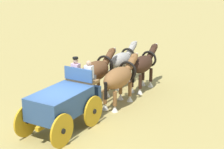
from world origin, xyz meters
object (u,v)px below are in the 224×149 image
object	(u,v)px
show_wagon	(63,102)
draft_horse_rear_off	(119,78)
draft_horse_rear_near	(96,72)
draft_horse_lead_off	(143,65)
draft_horse_lead_near	(122,62)

from	to	relation	value
show_wagon	draft_horse_rear_off	size ratio (longest dim) A/B	1.82
draft_horse_rear_near	draft_horse_lead_off	distance (m)	2.92
draft_horse_rear_off	draft_horse_lead_near	world-z (taller)	draft_horse_lead_near
show_wagon	draft_horse_lead_off	distance (m)	6.12
draft_horse_lead_off	draft_horse_lead_near	bearing A→B (deg)	72.97
draft_horse_lead_near	draft_horse_lead_off	xyz separation A→B (m)	(-0.38, -1.24, -0.00)
draft_horse_rear_off	draft_horse_lead_off	size ratio (longest dim) A/B	1.07
draft_horse_rear_off	draft_horse_lead_near	bearing A→B (deg)	9.37
show_wagon	draft_horse_rear_near	bearing A→B (deg)	-6.48
draft_horse_rear_off	draft_horse_lead_near	xyz separation A→B (m)	(2.88, 0.48, 0.01)
draft_horse_lead_off	show_wagon	bearing A→B (deg)	156.81
draft_horse_rear_off	draft_horse_lead_off	xyz separation A→B (m)	(2.50, -0.77, 0.01)
draft_horse_rear_near	draft_horse_rear_off	size ratio (longest dim) A/B	1.00
draft_horse_lead_near	draft_horse_lead_off	world-z (taller)	draft_horse_lead_near
draft_horse_rear_off	show_wagon	bearing A→B (deg)	152.30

